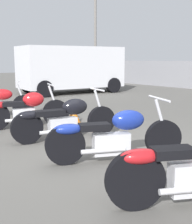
% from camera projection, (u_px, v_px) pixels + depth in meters
% --- Properties ---
extents(ground_plane, '(60.00, 60.00, 0.00)m').
position_uv_depth(ground_plane, '(94.00, 148.00, 5.55)').
color(ground_plane, '#5B5954').
extents(light_pole_right, '(0.70, 0.35, 6.52)m').
position_uv_depth(light_pole_right, '(95.00, 21.00, 19.43)').
color(light_pole_right, slate).
rests_on(light_pole_right, ground_plane).
extents(motorcycle_slot_1, '(0.90, 1.91, 0.99)m').
position_uv_depth(motorcycle_slot_1, '(25.00, 110.00, 7.10)').
color(motorcycle_slot_1, black).
rests_on(motorcycle_slot_1, ground_plane).
extents(motorcycle_slot_2, '(0.70, 2.15, 0.97)m').
position_uv_depth(motorcycle_slot_2, '(64.00, 119.00, 6.09)').
color(motorcycle_slot_2, black).
rests_on(motorcycle_slot_2, ground_plane).
extents(motorcycle_slot_3, '(1.12, 2.05, 0.97)m').
position_uv_depth(motorcycle_slot_3, '(114.00, 135.00, 4.81)').
color(motorcycle_slot_3, black).
rests_on(motorcycle_slot_3, ground_plane).
extents(parked_van, '(2.59, 4.85, 2.11)m').
position_uv_depth(parked_van, '(71.00, 67.00, 14.37)').
color(parked_van, silver).
rests_on(parked_van, ground_plane).
extents(traffic_cone_near, '(0.35, 0.35, 0.40)m').
position_uv_depth(traffic_cone_near, '(73.00, 115.00, 7.72)').
color(traffic_cone_near, orange).
rests_on(traffic_cone_near, ground_plane).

